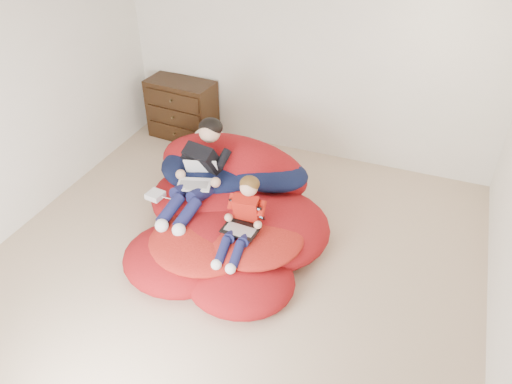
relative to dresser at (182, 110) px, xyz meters
name	(u,v)px	position (x,y,z in m)	size (l,w,h in m)	color
room_shell	(232,248)	(1.77, -2.24, -0.21)	(5.10, 5.10, 2.77)	#C3A98B
dresser	(182,110)	(0.00, 0.00, 0.00)	(1.00, 0.58, 0.86)	black
beanbag_pile	(229,211)	(1.51, -1.76, -0.16)	(2.30, 2.33, 0.88)	#A61216
cream_pillow	(211,139)	(0.91, -0.92, 0.19)	(0.44, 0.28, 0.28)	white
older_boy	(200,167)	(1.15, -1.68, 0.29)	(0.43, 1.22, 0.81)	black
younger_boy	(243,216)	(1.87, -2.18, 0.18)	(0.28, 0.81, 0.65)	#B31A0F
laptop_white	(197,177)	(1.15, -1.75, 0.21)	(0.42, 0.47, 0.24)	silver
laptop_black	(243,220)	(1.87, -2.17, 0.12)	(0.37, 0.38, 0.24)	black
power_adapter	(155,195)	(0.72, -1.96, -0.01)	(0.17, 0.17, 0.06)	silver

